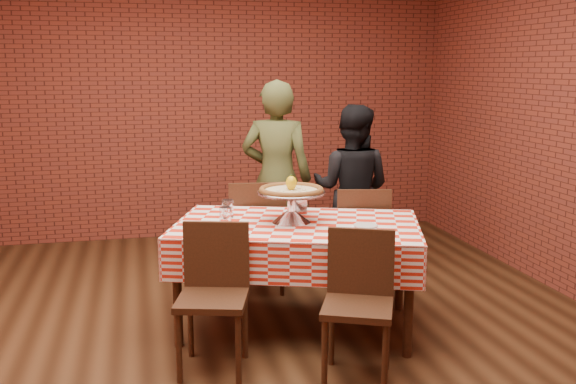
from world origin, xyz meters
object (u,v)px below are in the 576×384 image
object	(u,v)px
chair_far_left	(256,234)
chair_far_right	(361,240)
diner_black	(352,189)
pizza	(291,191)
chair_near_left	(212,301)
pizza_stand	(291,207)
condiment_caddy	(301,205)
chair_near_right	(358,309)
water_glass_left	(225,216)
diner_olive	(277,179)
water_glass_right	(228,208)
table	(297,276)

from	to	relation	value
chair_far_left	chair_far_right	size ratio (longest dim) A/B	1.04
chair_far_right	diner_black	distance (m)	0.68
pizza	chair_near_left	world-z (taller)	pizza
pizza_stand	diner_black	size ratio (longest dim) A/B	0.32
diner_black	chair_far_right	bearing A→B (deg)	110.45
pizza_stand	chair_far_left	world-z (taller)	pizza_stand
pizza_stand	chair_far_left	size ratio (longest dim) A/B	0.52
chair_far_right	chair_far_left	bearing A→B (deg)	-7.56
condiment_caddy	chair_near_right	xyz separation A→B (m)	(0.06, -1.13, -0.38)
water_glass_left	diner_black	xyz separation A→B (m)	(1.28, 1.11, -0.07)
pizza_stand	water_glass_left	xyz separation A→B (m)	(-0.46, 0.01, -0.04)
diner_olive	pizza	bearing A→B (deg)	104.47
water_glass_left	chair_near_left	size ratio (longest dim) A/B	0.14
water_glass_right	chair_near_right	xyz separation A→B (m)	(0.59, -1.14, -0.38)
pizza	condiment_caddy	bearing A→B (deg)	61.81
chair_far_left	diner_black	xyz separation A→B (m)	(0.92, 0.30, 0.28)
pizza_stand	water_glass_right	size ratio (longest dim) A/B	3.79
condiment_caddy	diner_black	xyz separation A→B (m)	(0.69, 0.88, -0.07)
water_glass_right	chair_far_right	distance (m)	1.20
condiment_caddy	diner_olive	distance (m)	0.96
condiment_caddy	pizza_stand	bearing A→B (deg)	-108.55
pizza_stand	water_glass_left	size ratio (longest dim) A/B	3.79
table	chair_far_left	size ratio (longest dim) A/B	1.77
chair_near_left	table	bearing A→B (deg)	55.13
chair_far_right	condiment_caddy	bearing A→B (deg)	38.90
pizza_stand	chair_far_right	size ratio (longest dim) A/B	0.54
pizza	chair_near_right	distance (m)	1.06
chair_near_right	chair_far_left	size ratio (longest dim) A/B	0.94
table	condiment_caddy	xyz separation A→B (m)	(0.10, 0.28, 0.44)
water_glass_left	water_glass_right	bearing A→B (deg)	78.78
table	diner_black	size ratio (longest dim) A/B	1.10
water_glass_left	water_glass_right	distance (m)	0.25
diner_black	water_glass_left	bearing A→B (deg)	72.70
table	chair_far_left	bearing A→B (deg)	99.04
condiment_caddy	chair_far_left	distance (m)	0.72
pizza_stand	pizza	size ratio (longest dim) A/B	1.08
pizza_stand	diner_black	bearing A→B (deg)	53.80
pizza	chair_far_left	xyz separation A→B (m)	(-0.10, 0.82, -0.51)
pizza_stand	water_glass_right	bearing A→B (deg)	148.20
chair_near_left	chair_far_right	xyz separation A→B (m)	(1.32, 1.09, 0.01)
pizza_stand	table	bearing A→B (deg)	-48.71
pizza	diner_olive	distance (m)	1.21
table	chair_far_right	bearing A→B (deg)	39.65
pizza	chair_far_left	distance (m)	0.97
water_glass_left	chair_near_left	distance (m)	0.71
chair_near_right	water_glass_right	bearing A→B (deg)	141.09
chair_near_right	chair_far_right	distance (m)	1.50
pizza_stand	chair_far_right	distance (m)	0.97
table	chair_near_left	distance (m)	0.85
chair_far_right	pizza_stand	bearing A→B (deg)	49.46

